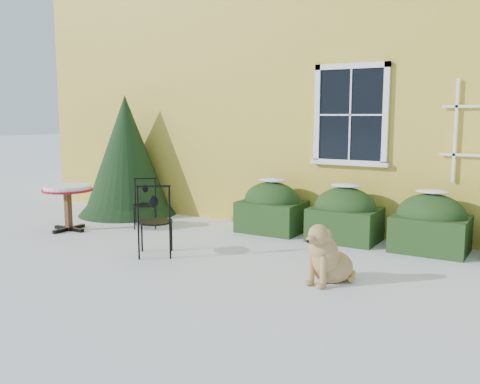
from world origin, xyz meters
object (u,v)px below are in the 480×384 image
Objects in this scene: bistro_table at (67,193)px; patio_chair_near at (155,220)px; patio_chair_far at (145,203)px; dog at (327,258)px; evergreen_shrub at (127,167)px.

bistro_table is 2.43m from patio_chair_near.
bistro_table is 0.98× the size of patio_chair_far.
patio_chair_far is 1.08× the size of dog.
evergreen_shrub is 2.28× the size of patio_chair_near.
dog is (4.90, -0.44, -0.35)m from bistro_table.
dog is (2.53, 0.09, -0.21)m from patio_chair_near.
patio_chair_far is at bearing -34.58° from evergreen_shrub.
patio_chair_near is at bearing -83.09° from patio_chair_far.
patio_chair_far is 4.18m from dog.
evergreen_shrub is 5.56m from dog.
evergreen_shrub is at bearing -76.56° from patio_chair_near.
bistro_table is at bearing -174.34° from patio_chair_far.
bistro_table is (0.19, -1.69, -0.29)m from evergreen_shrub.
patio_chair_near is at bearing -40.86° from evergreen_shrub.
evergreen_shrub is 1.72m from bistro_table.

